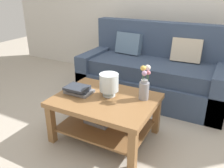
{
  "coord_description": "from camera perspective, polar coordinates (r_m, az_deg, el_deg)",
  "views": [
    {
      "loc": [
        1.04,
        -2.24,
        1.54
      ],
      "look_at": [
        -0.02,
        -0.22,
        0.57
      ],
      "focal_mm": 37.24,
      "sensor_mm": 36.0,
      "label": 1
    }
  ],
  "objects": [
    {
      "name": "ground_plane",
      "position": [
        2.91,
        2.45,
        -8.97
      ],
      "size": [
        10.0,
        10.0,
        0.0
      ],
      "primitive_type": "plane",
      "color": "#ADA393"
    },
    {
      "name": "glass_hurricane_vase",
      "position": [
        2.39,
        -0.75,
        0.27
      ],
      "size": [
        0.2,
        0.2,
        0.24
      ],
      "color": "silver",
      "rests_on": "coffee_table"
    },
    {
      "name": "coffee_table",
      "position": [
        2.46,
        -1.69,
        -6.18
      ],
      "size": [
        1.03,
        0.79,
        0.47
      ],
      "color": "olive",
      "rests_on": "ground"
    },
    {
      "name": "flower_pitcher",
      "position": [
        2.34,
        7.94,
        -0.17
      ],
      "size": [
        0.12,
        0.12,
        0.36
      ],
      "color": "gray",
      "rests_on": "coffee_table"
    },
    {
      "name": "book_stack_main",
      "position": [
        2.52,
        -8.23,
        -1.39
      ],
      "size": [
        0.29,
        0.23,
        0.08
      ],
      "color": "slate",
      "rests_on": "coffee_table"
    },
    {
      "name": "couch",
      "position": [
        3.46,
        10.02,
        2.74
      ],
      "size": [
        2.05,
        0.9,
        1.06
      ],
      "color": "#384760",
      "rests_on": "ground"
    }
  ]
}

